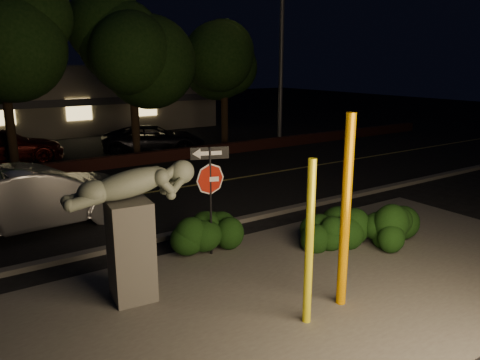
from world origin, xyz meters
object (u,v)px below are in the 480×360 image
silver_sedan (36,198)px  yellow_pole_left (309,244)px  parked_car_dark (154,139)px  signpost (210,179)px  streetlight (278,18)px  parked_car_darkred (0,146)px  sculpture (132,219)px  yellow_pole_right (346,213)px

silver_sedan → yellow_pole_left: bearing=-164.2°
yellow_pole_left → parked_car_dark: size_ratio=0.59×
yellow_pole_left → parked_car_dark: (3.98, 15.23, -0.74)m
signpost → parked_car_dark: 12.58m
streetlight → parked_car_darkred: (-12.22, 3.32, -5.51)m
parked_car_darkred → parked_car_dark: (6.35, -1.47, -0.07)m
signpost → sculpture: 2.36m
yellow_pole_right → silver_sedan: (-3.65, 7.21, -0.89)m
signpost → streetlight: streetlight is taller
yellow_pole_right → parked_car_dark: (3.06, 15.11, -1.05)m
sculpture → silver_sedan: (-0.69, 4.96, -0.72)m
yellow_pole_left → parked_car_darkred: size_ratio=0.55×
yellow_pole_left → silver_sedan: yellow_pole_left is taller
sculpture → signpost: bearing=29.6°
yellow_pole_right → parked_car_darkred: (-3.28, 16.58, -0.98)m
streetlight → parked_car_dark: 8.31m
sculpture → streetlight: streetlight is taller
parked_car_darkred → sculpture: bearing=-174.2°
yellow_pole_right → parked_car_dark: 15.45m
streetlight → silver_sedan: bearing=-153.5°
sculpture → parked_car_dark: bearing=71.0°
parked_car_dark → sculpture: bearing=176.2°
parked_car_darkred → signpost: bearing=-165.0°
yellow_pole_right → sculpture: bearing=142.8°
yellow_pole_right → streetlight: size_ratio=0.33×
yellow_pole_left → sculpture: yellow_pole_left is taller
sculpture → parked_car_darkred: sculpture is taller
parked_car_darkred → silver_sedan: bearing=-177.7°
sculpture → yellow_pole_left: bearing=-43.2°
sculpture → streetlight: 16.88m
yellow_pole_right → yellow_pole_left: bearing=-172.6°
sculpture → parked_car_dark: 14.23m
streetlight → silver_sedan: (-12.58, -6.05, -5.42)m
parked_car_darkred → parked_car_dark: bearing=-98.5°
silver_sedan → parked_car_darkred: 9.38m
yellow_pole_right → sculpture: yellow_pole_right is taller
yellow_pole_left → silver_sedan: bearing=110.4°
yellow_pole_right → streetlight: streetlight is taller
yellow_pole_left → yellow_pole_right: (0.92, 0.12, 0.32)m
signpost → yellow_pole_right: bearing=-56.4°
yellow_pole_left → yellow_pole_right: 0.98m
yellow_pole_right → silver_sedan: bearing=116.9°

